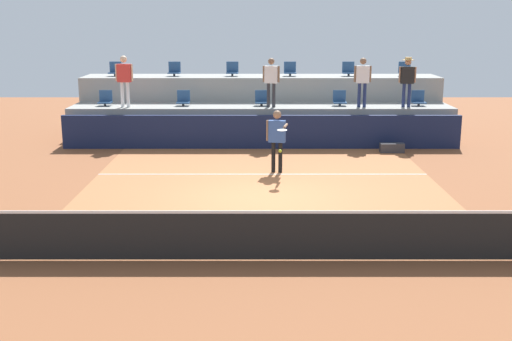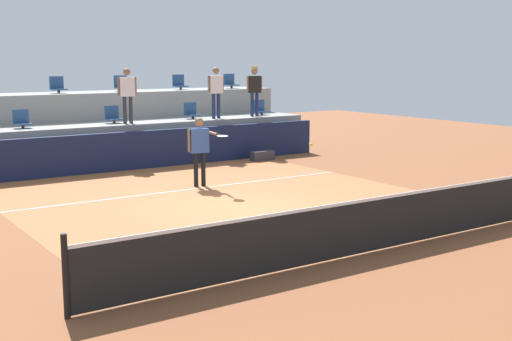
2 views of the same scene
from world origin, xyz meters
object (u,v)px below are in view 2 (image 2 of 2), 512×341
(spectator_in_grey, at_px, (216,88))
(spectator_with_hat, at_px, (254,86))
(stadium_chair_lower_far_right, at_px, (260,109))
(spectator_in_white, at_px, (127,91))
(stadium_chair_upper_right, at_px, (180,83))
(stadium_chair_lower_right, at_px, (192,112))
(stadium_chair_lower_left, at_px, (22,120))
(equipment_bag, at_px, (262,156))
(tennis_ball, at_px, (311,145))
(stadium_chair_upper_far_right, at_px, (230,82))
(stadium_chair_upper_mid_left, at_px, (58,86))
(stadium_chair_upper_mid_right, at_px, (121,85))
(tennis_player, at_px, (200,144))
(stadium_chair_lower_center, at_px, (113,116))

(spectator_in_grey, distance_m, spectator_with_hat, 1.50)
(stadium_chair_lower_far_right, distance_m, spectator_in_white, 5.12)
(stadium_chair_upper_right, bearing_deg, spectator_in_grey, -85.68)
(stadium_chair_lower_right, xyz_separation_m, stadium_chair_lower_far_right, (2.69, 0.00, 0.00))
(stadium_chair_lower_left, height_order, equipment_bag, stadium_chair_lower_left)
(tennis_ball, bearing_deg, stadium_chair_upper_far_right, 65.48)
(stadium_chair_lower_right, relative_size, stadium_chair_upper_right, 1.00)
(stadium_chair_lower_left, xyz_separation_m, stadium_chair_upper_right, (5.88, 1.80, 0.85))
(stadium_chair_upper_far_right, xyz_separation_m, spectator_in_grey, (-1.91, -2.18, -0.08))
(stadium_chair_lower_far_right, xyz_separation_m, spectator_with_hat, (-0.50, -0.38, 0.79))
(stadium_chair_upper_mid_left, distance_m, spectator_in_grey, 4.93)
(spectator_in_grey, bearing_deg, spectator_in_white, 180.00)
(stadium_chair_upper_mid_right, distance_m, spectator_in_grey, 3.18)
(stadium_chair_upper_mid_right, xyz_separation_m, equipment_bag, (3.08, -3.70, -2.16))
(stadium_chair_lower_left, relative_size, spectator_in_grey, 0.32)
(stadium_chair_lower_far_right, height_order, spectator_with_hat, spectator_with_hat)
(stadium_chair_lower_far_right, relative_size, spectator_with_hat, 0.31)
(stadium_chair_upper_mid_right, height_order, tennis_player, stadium_chair_upper_mid_right)
(stadium_chair_lower_far_right, xyz_separation_m, tennis_player, (-4.98, -4.62, -0.40))
(stadium_chair_lower_left, bearing_deg, stadium_chair_lower_right, 0.00)
(stadium_chair_upper_mid_left, height_order, tennis_player, stadium_chair_upper_mid_left)
(stadium_chair_lower_right, distance_m, spectator_in_white, 2.51)
(stadium_chair_lower_right, height_order, equipment_bag, stadium_chair_lower_right)
(equipment_bag, bearing_deg, spectator_with_hat, 64.46)
(tennis_ball, bearing_deg, spectator_in_grey, 70.62)
(stadium_chair_lower_right, height_order, stadium_chair_upper_right, stadium_chair_upper_right)
(stadium_chair_lower_left, height_order, spectator_in_white, spectator_in_white)
(stadium_chair_lower_center, distance_m, stadium_chair_lower_far_right, 5.37)
(stadium_chair_upper_mid_right, bearing_deg, spectator_in_grey, -43.42)
(tennis_player, height_order, spectator_in_white, spectator_in_white)
(tennis_player, bearing_deg, equipment_bag, 35.90)
(tennis_player, relative_size, spectator_with_hat, 1.04)
(stadium_chair_upper_mid_left, height_order, stadium_chair_upper_right, same)
(stadium_chair_lower_center, bearing_deg, tennis_ball, -88.10)
(stadium_chair_upper_far_right, bearing_deg, equipment_bag, -107.06)
(stadium_chair_lower_right, relative_size, tennis_player, 0.30)
(spectator_in_white, bearing_deg, tennis_player, -89.03)
(stadium_chair_lower_far_right, xyz_separation_m, stadium_chair_upper_far_right, (-0.09, 1.80, 0.85))
(stadium_chair_upper_mid_right, relative_size, stadium_chair_upper_right, 1.00)
(stadium_chair_lower_right, distance_m, stadium_chair_upper_far_right, 3.27)
(stadium_chair_upper_right, height_order, tennis_player, stadium_chair_upper_right)
(stadium_chair_upper_mid_left, distance_m, stadium_chair_upper_far_right, 6.33)
(tennis_player, bearing_deg, stadium_chair_lower_right, 63.67)
(tennis_ball, bearing_deg, stadium_chair_lower_right, 75.38)
(stadium_chair_upper_mid_left, relative_size, stadium_chair_upper_far_right, 1.00)
(stadium_chair_lower_left, distance_m, stadium_chair_upper_mid_right, 4.23)
(tennis_ball, bearing_deg, stadium_chair_lower_far_right, 60.89)
(spectator_with_hat, bearing_deg, stadium_chair_lower_right, 170.05)
(stadium_chair_lower_left, xyz_separation_m, tennis_player, (3.06, -4.62, -0.40))
(stadium_chair_upper_mid_left, xyz_separation_m, stadium_chair_upper_right, (4.26, 0.00, 0.00))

